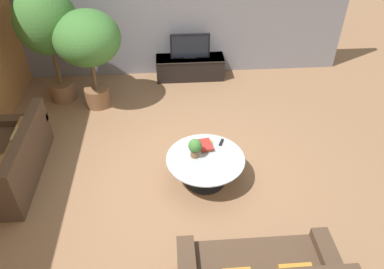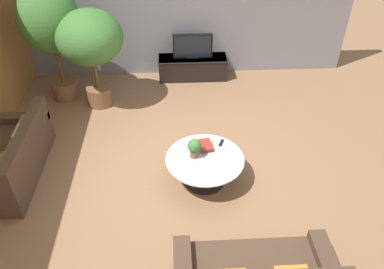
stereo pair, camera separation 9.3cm
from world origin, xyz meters
name	(u,v)px [view 1 (the left image)]	position (x,y,z in m)	size (l,w,h in m)	color
ground_plane	(182,168)	(0.00, 0.00, 0.00)	(24.00, 24.00, 0.00)	#8C6647
back_wall_stone	(173,6)	(0.00, 3.26, 1.50)	(7.40, 0.12, 3.00)	gray
media_console	(190,67)	(0.33, 2.94, 0.25)	(1.49, 0.50, 0.49)	black
television	(190,46)	(0.33, 2.94, 0.75)	(0.84, 0.13, 0.53)	black
coffee_table	(205,165)	(0.33, -0.30, 0.31)	(1.18, 1.18, 0.44)	black
couch_by_wall	(12,162)	(-2.61, 0.01, 0.29)	(0.84, 1.88, 0.84)	#4C3828
potted_palm_tall	(47,25)	(-2.31, 2.27, 1.54)	(1.12, 1.12, 2.25)	brown
potted_palm_corner	(88,42)	(-1.57, 1.96, 1.34)	(1.19, 1.19, 1.90)	brown
potted_plant_tabletop	(195,147)	(0.18, -0.24, 0.62)	(0.20, 0.20, 0.30)	brown
book_stack	(205,145)	(0.36, -0.04, 0.48)	(0.23, 0.31, 0.06)	gold
remote_black	(221,142)	(0.62, 0.04, 0.45)	(0.04, 0.16, 0.02)	black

